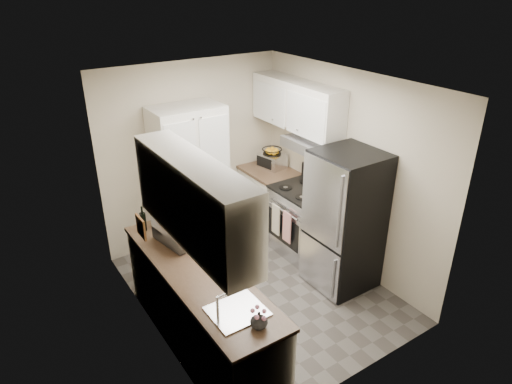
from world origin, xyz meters
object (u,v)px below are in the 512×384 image
electric_range (303,220)px  toaster_oven (272,161)px  wine_bottle (143,220)px  microwave (179,230)px  refrigerator (345,221)px  pantry_cabinet (191,181)px

electric_range → toaster_oven: electric_range is taller
wine_bottle → microwave: bearing=-61.3°
refrigerator → toaster_oven: size_ratio=4.72×
wine_bottle → refrigerator: bearing=-25.0°
electric_range → pantry_cabinet: bearing=141.8°
refrigerator → toaster_oven: refrigerator is taller
pantry_cabinet → refrigerator: size_ratio=1.18×
pantry_cabinet → wine_bottle: bearing=-141.2°
electric_range → toaster_oven: (0.10, 0.87, 0.55)m
refrigerator → wine_bottle: (-2.08, 0.97, 0.20)m
pantry_cabinet → toaster_oven: (1.28, -0.06, 0.02)m
pantry_cabinet → refrigerator: 2.07m
pantry_cabinet → electric_range: size_ratio=1.77×
electric_range → refrigerator: refrigerator is taller
pantry_cabinet → microwave: size_ratio=3.96×
microwave → wine_bottle: (-0.23, 0.42, -0.01)m
pantry_cabinet → toaster_oven: size_ratio=5.55×
pantry_cabinet → refrigerator: bearing=-56.5°
electric_range → microwave: size_ratio=2.24×
pantry_cabinet → electric_range: 1.58m
microwave → refrigerator: bearing=-116.8°
pantry_cabinet → microwave: bearing=-121.1°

